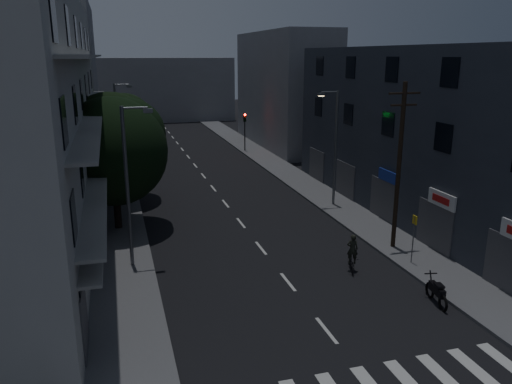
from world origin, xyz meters
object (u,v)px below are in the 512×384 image
utility_pole (399,163)px  cyclist (352,259)px  bus_stop_sign (414,230)px  motorcycle (437,293)px

utility_pole → cyclist: 5.89m
utility_pole → bus_stop_sign: bearing=-97.4°
utility_pole → bus_stop_sign: (-0.30, -2.28, -2.98)m
motorcycle → cyclist: cyclist is taller
motorcycle → cyclist: 4.57m
bus_stop_sign → cyclist: size_ratio=1.31×
utility_pole → motorcycle: bearing=-104.3°
motorcycle → cyclist: size_ratio=1.03×
motorcycle → bus_stop_sign: bearing=81.4°
utility_pole → bus_stop_sign: size_ratio=3.56×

